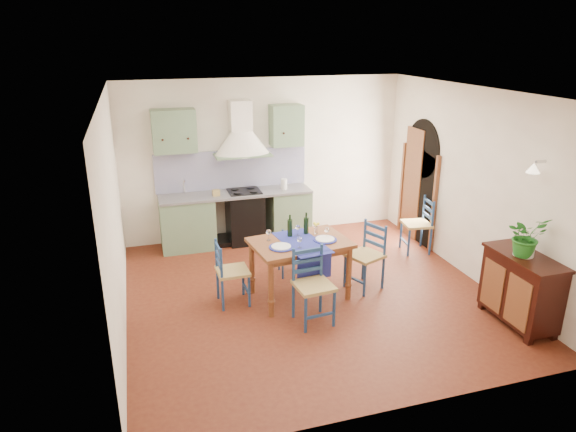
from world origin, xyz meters
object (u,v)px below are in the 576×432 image
Objects in this scene: chair_near at (313,285)px; potted_plant at (526,236)px; sideboard at (521,287)px; dining_table at (300,248)px.

chair_near is 2.65m from potted_plant.
potted_plant reaches higher than sideboard.
dining_table is 2.77× the size of potted_plant.
chair_near is (-0.06, -0.67, -0.23)m from dining_table.
chair_near is at bearing 162.16° from potted_plant.
dining_table is at bearing 148.54° from potted_plant.
sideboard is 0.68m from potted_plant.
dining_table is 2.83m from sideboard.
potted_plant is (2.38, -1.46, 0.46)m from dining_table.
sideboard is 2.08× the size of potted_plant.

